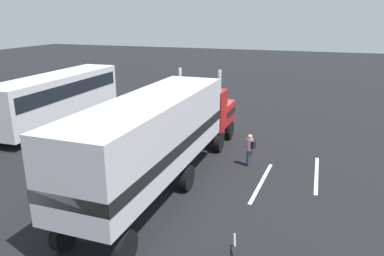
% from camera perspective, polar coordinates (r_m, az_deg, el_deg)
% --- Properties ---
extents(ground_plane, '(120.00, 120.00, 0.00)m').
position_cam_1_polar(ground_plane, '(22.17, 3.73, -1.86)').
color(ground_plane, black).
extents(lane_stripe_near, '(4.40, 0.42, 0.01)m').
position_cam_1_polar(lane_stripe_near, '(17.01, 10.71, -8.22)').
color(lane_stripe_near, silver).
rests_on(lane_stripe_near, ground_plane).
extents(lane_stripe_mid, '(4.40, 0.18, 0.01)m').
position_cam_1_polar(lane_stripe_mid, '(18.43, 18.71, -6.82)').
color(lane_stripe_mid, silver).
rests_on(lane_stripe_mid, ground_plane).
extents(semi_truck, '(14.21, 2.93, 4.50)m').
position_cam_1_polar(semi_truck, '(15.61, -4.46, -0.36)').
color(semi_truck, '#B21919').
rests_on(semi_truck, ground_plane).
extents(person_bystander, '(0.38, 0.48, 1.63)m').
position_cam_1_polar(person_bystander, '(18.35, 8.93, -3.20)').
color(person_bystander, '#2D3347').
rests_on(person_bystander, ground_plane).
extents(parked_bus, '(11.05, 2.79, 3.40)m').
position_cam_1_polar(parked_bus, '(26.36, -20.06, 4.86)').
color(parked_bus, silver).
rests_on(parked_bus, ground_plane).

